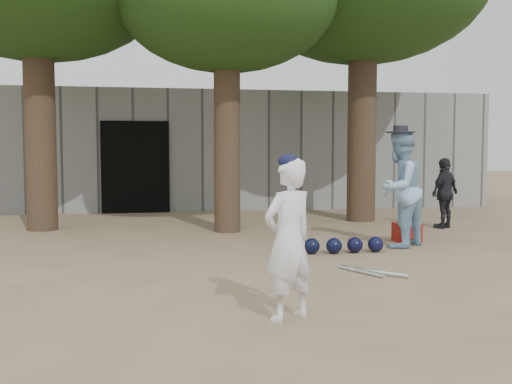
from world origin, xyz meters
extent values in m
plane|color=#937C5E|center=(0.00, 0.00, 0.00)|extent=(70.00, 70.00, 0.00)
imported|color=white|center=(0.49, -1.39, 0.70)|extent=(0.61, 0.54, 1.41)
imported|color=#8FBBDD|center=(3.01, 2.08, 0.90)|extent=(1.10, 1.06, 1.79)
imported|color=black|center=(4.76, 3.97, 0.68)|extent=(0.85, 0.69, 1.35)
cube|color=maroon|center=(3.37, 2.57, 0.15)|extent=(0.45, 0.36, 0.30)
cube|color=gray|center=(0.00, 8.00, 1.50)|extent=(16.00, 0.35, 3.00)
cube|color=black|center=(-1.20, 7.80, 1.10)|extent=(1.60, 0.08, 2.20)
cube|color=slate|center=(0.00, 10.50, 1.50)|extent=(16.00, 5.00, 3.00)
sphere|color=black|center=(1.53, 1.69, 0.12)|extent=(0.23, 0.23, 0.23)
sphere|color=black|center=(1.85, 1.66, 0.12)|extent=(0.23, 0.23, 0.23)
sphere|color=black|center=(2.17, 1.68, 0.12)|extent=(0.23, 0.23, 0.23)
sphere|color=black|center=(2.49, 1.69, 0.12)|extent=(0.23, 0.23, 0.23)
cylinder|color=silver|center=(1.77, 0.33, 0.03)|extent=(0.37, 0.67, 0.06)
cylinder|color=silver|center=(1.95, 0.21, 0.03)|extent=(0.56, 0.54, 0.06)
cylinder|color=brown|center=(-2.80, 5.00, 2.75)|extent=(0.56, 0.56, 5.50)
cylinder|color=brown|center=(0.60, 4.20, 2.50)|extent=(0.48, 0.48, 5.00)
cylinder|color=brown|center=(3.60, 5.40, 2.90)|extent=(0.60, 0.60, 5.80)
camera|label=1|loc=(-0.59, -6.15, 1.46)|focal=40.00mm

